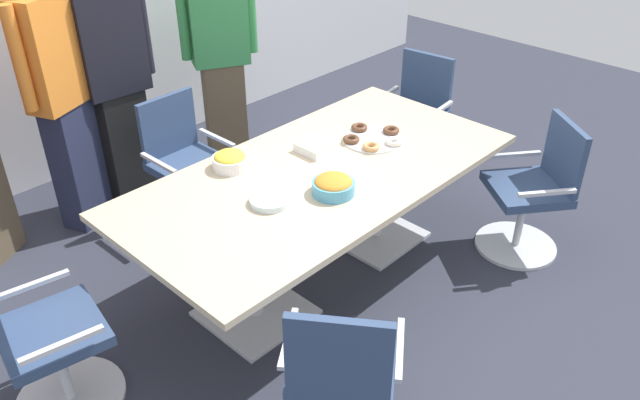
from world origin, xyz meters
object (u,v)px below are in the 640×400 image
Objects in this scene: office_chair_3 at (414,120)px; snack_bowl_chips_orange at (333,185)px; office_chair_1 at (341,380)px; plate_stack at (270,200)px; conference_table at (320,189)px; snack_bowl_chips_yellow at (230,160)px; person_standing_3 at (221,54)px; office_chair_2 at (533,195)px; napkin_pile at (316,147)px; office_chair_4 at (187,170)px; person_standing_1 at (60,90)px; donut_platter at (373,138)px; office_chair_0 at (43,346)px; person_standing_2 at (115,79)px.

snack_bowl_chips_orange is at bearing 105.30° from office_chair_3.
plate_stack is (0.42, 0.90, 0.36)m from office_chair_1.
plate_stack is (-0.31, 0.18, -0.03)m from snack_bowl_chips_orange.
plate_stack is (-0.44, -0.05, 0.14)m from conference_table.
conference_table is 2.64× the size of office_chair_3.
plate_stack is (-0.10, -0.45, -0.03)m from snack_bowl_chips_yellow.
plate_stack is (-1.09, -1.76, -0.10)m from person_standing_3.
napkin_pile is (-1.00, 1.00, 0.37)m from office_chair_2.
office_chair_4 is at bearing 126.35° from office_chair_1.
office_chair_3 reaches higher than conference_table.
plate_stack is 1.13× the size of napkin_pile.
office_chair_4 is at bearing 62.86° from person_standing_3.
office_chair_4 is at bearing 77.95° from plate_stack.
napkin_pile is at bearing 102.54° from office_chair_1.
person_standing_1 is at bearing -47.16° from office_chair_4.
snack_bowl_chips_yellow reaches higher than donut_platter.
snack_bowl_chips_yellow is (1.33, 0.19, 0.40)m from office_chair_0.
office_chair_2 reaches higher than snack_bowl_chips_orange.
office_chair_2 is 4.30× the size of snack_bowl_chips_yellow.
office_chair_0 is 1.87m from napkin_pile.
person_standing_1 is at bearing 55.94° from office_chair_3.
donut_platter is at bearing 89.75° from office_chair_1.
conference_table is 0.54m from donut_platter.
plate_stack is at bearing 88.37° from office_chair_0.
office_chair_1 is 1.10m from snack_bowl_chips_orange.
office_chair_1 is at bearing 131.62° from office_chair_2.
conference_table is at bearing -50.18° from snack_bowl_chips_yellow.
person_standing_3 is at bearing 69.18° from conference_table.
napkin_pile reaches higher than conference_table.
person_standing_1 is 9.57× the size of napkin_pile.
snack_bowl_chips_yellow is at bearing 93.40° from person_standing_2.
snack_bowl_chips_yellow is at bearing 88.68° from office_chair_2.
person_standing_3 is 1.64m from snack_bowl_chips_yellow.
snack_bowl_chips_orange is 0.60× the size of donut_platter.
office_chair_4 reaches higher than snack_bowl_chips_orange.
conference_table is at bearing 6.19° from plate_stack.
plate_stack is at bearing -173.81° from conference_table.
person_standing_1 reaches higher than donut_platter.
office_chair_2 is at bearing -25.38° from plate_stack.
office_chair_4 is at bearing 131.20° from office_chair_0.
office_chair_0 is at bearing 29.56° from office_chair_4.
office_chair_2 is at bearing -24.31° from snack_bowl_chips_orange.
office_chair_3 is (2.41, 1.39, 0.00)m from office_chair_1.
person_standing_2 reaches higher than plate_stack.
office_chair_3 is at bearing 104.46° from office_chair_0.
person_standing_1 is 8.93× the size of snack_bowl_chips_yellow.
snack_bowl_chips_orange is at bearing 103.29° from office_chair_2.
plate_stack is 0.64m from napkin_pile.
conference_table is 0.29m from napkin_pile.
donut_platter is (0.71, -1.07, 0.36)m from office_chair_4.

